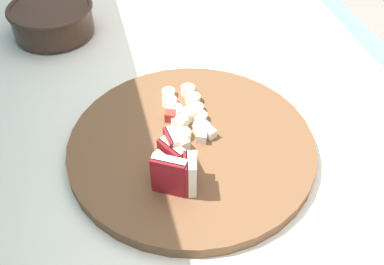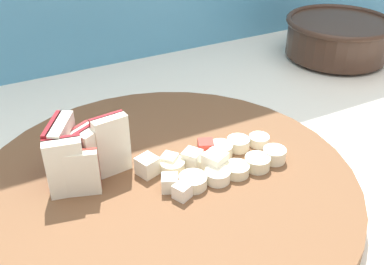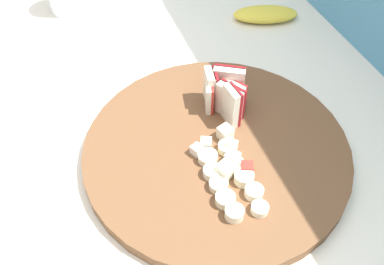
{
  "view_description": "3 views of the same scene",
  "coord_description": "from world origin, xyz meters",
  "px_view_note": "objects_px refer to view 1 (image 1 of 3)",
  "views": [
    {
      "loc": [
        -0.52,
        0.19,
        1.42
      ],
      "look_at": [
        -0.01,
        0.06,
        0.91
      ],
      "focal_mm": 42.29,
      "sensor_mm": 36.0,
      "label": 1
    },
    {
      "loc": [
        -0.16,
        -0.29,
        1.19
      ],
      "look_at": [
        0.03,
        0.09,
        0.92
      ],
      "focal_mm": 42.35,
      "sensor_mm": 36.0,
      "label": 2
    },
    {
      "loc": [
        0.38,
        -0.12,
        1.4
      ],
      "look_at": [
        -0.04,
        0.03,
        0.91
      ],
      "focal_mm": 40.66,
      "sensor_mm": 36.0,
      "label": 3
    }
  ],
  "objects_px": {
    "apple_wedge_fan": "(176,167)",
    "banana_slice_rows": "(186,110)",
    "ceramic_bowl": "(52,18)",
    "cutting_board": "(191,146)",
    "apple_dice_pile": "(186,127)"
  },
  "relations": [
    {
      "from": "cutting_board",
      "to": "apple_dice_pile",
      "type": "xyz_separation_m",
      "value": [
        0.03,
        0.0,
        0.02
      ]
    },
    {
      "from": "apple_wedge_fan",
      "to": "apple_dice_pile",
      "type": "distance_m",
      "value": 0.11
    },
    {
      "from": "cutting_board",
      "to": "ceramic_bowl",
      "type": "bearing_deg",
      "value": 25.76
    },
    {
      "from": "cutting_board",
      "to": "apple_dice_pile",
      "type": "height_order",
      "value": "apple_dice_pile"
    },
    {
      "from": "apple_dice_pile",
      "to": "ceramic_bowl",
      "type": "relative_size",
      "value": 0.52
    },
    {
      "from": "cutting_board",
      "to": "ceramic_bowl",
      "type": "xyz_separation_m",
      "value": [
        0.42,
        0.2,
        0.03
      ]
    },
    {
      "from": "banana_slice_rows",
      "to": "ceramic_bowl",
      "type": "height_order",
      "value": "ceramic_bowl"
    },
    {
      "from": "apple_dice_pile",
      "to": "banana_slice_rows",
      "type": "bearing_deg",
      "value": -13.16
    },
    {
      "from": "banana_slice_rows",
      "to": "ceramic_bowl",
      "type": "relative_size",
      "value": 0.73
    },
    {
      "from": "cutting_board",
      "to": "apple_wedge_fan",
      "type": "xyz_separation_m",
      "value": [
        -0.07,
        0.04,
        0.04
      ]
    },
    {
      "from": "apple_wedge_fan",
      "to": "ceramic_bowl",
      "type": "relative_size",
      "value": 0.49
    },
    {
      "from": "apple_wedge_fan",
      "to": "banana_slice_rows",
      "type": "height_order",
      "value": "apple_wedge_fan"
    },
    {
      "from": "apple_wedge_fan",
      "to": "apple_dice_pile",
      "type": "xyz_separation_m",
      "value": [
        0.1,
        -0.04,
        -0.02
      ]
    },
    {
      "from": "cutting_board",
      "to": "banana_slice_rows",
      "type": "distance_m",
      "value": 0.07
    },
    {
      "from": "cutting_board",
      "to": "apple_dice_pile",
      "type": "distance_m",
      "value": 0.03
    }
  ]
}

